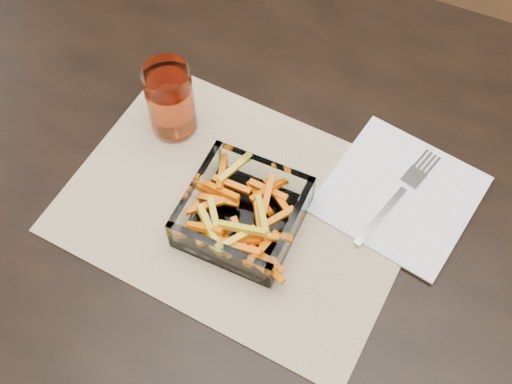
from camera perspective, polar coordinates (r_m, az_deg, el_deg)
dining_table at (r=0.94m, az=8.08°, el=-5.07°), size 1.60×0.90×0.75m
placemat at (r=0.86m, az=-1.50°, el=-1.23°), size 0.47×0.36×0.00m
glass_bowl at (r=0.83m, az=-1.19°, el=-1.97°), size 0.14×0.14×0.06m
tumbler at (r=0.90m, az=-7.59°, el=7.92°), size 0.07×0.07×0.12m
napkin at (r=0.89m, az=12.70°, el=-0.17°), size 0.22×0.22×0.00m
fork at (r=0.89m, az=12.65°, el=-0.16°), size 0.07×0.18×0.00m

